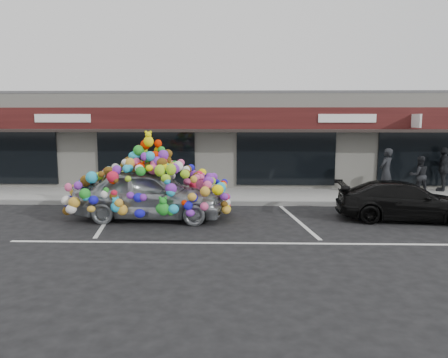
{
  "coord_description": "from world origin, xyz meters",
  "views": [
    {
      "loc": [
        0.87,
        -13.18,
        3.24
      ],
      "look_at": [
        0.47,
        1.4,
        1.13
      ],
      "focal_mm": 35.0,
      "sensor_mm": 36.0,
      "label": 1
    }
  ],
  "objects_px": {
    "pedestrian_a": "(386,171)",
    "pedestrian_c": "(443,169)",
    "black_sedan": "(404,201)",
    "pedestrian_b": "(419,175)",
    "toy_car": "(150,188)"
  },
  "relations": [
    {
      "from": "pedestrian_a",
      "to": "pedestrian_b",
      "type": "height_order",
      "value": "pedestrian_a"
    },
    {
      "from": "black_sedan",
      "to": "pedestrian_a",
      "type": "relative_size",
      "value": 2.27
    },
    {
      "from": "pedestrian_a",
      "to": "pedestrian_b",
      "type": "relative_size",
      "value": 1.2
    },
    {
      "from": "black_sedan",
      "to": "pedestrian_a",
      "type": "xyz_separation_m",
      "value": [
        0.66,
        3.71,
        0.46
      ]
    },
    {
      "from": "toy_car",
      "to": "pedestrian_b",
      "type": "distance_m",
      "value": 10.67
    },
    {
      "from": "toy_car",
      "to": "pedestrian_c",
      "type": "distance_m",
      "value": 12.24
    },
    {
      "from": "pedestrian_b",
      "to": "pedestrian_c",
      "type": "bearing_deg",
      "value": -146.98
    },
    {
      "from": "black_sedan",
      "to": "pedestrian_b",
      "type": "height_order",
      "value": "pedestrian_b"
    },
    {
      "from": "pedestrian_a",
      "to": "pedestrian_b",
      "type": "xyz_separation_m",
      "value": [
        1.31,
        0.02,
        -0.15
      ]
    },
    {
      "from": "black_sedan",
      "to": "pedestrian_c",
      "type": "height_order",
      "value": "pedestrian_c"
    },
    {
      "from": "pedestrian_b",
      "to": "pedestrian_a",
      "type": "bearing_deg",
      "value": 1.03
    },
    {
      "from": "black_sedan",
      "to": "pedestrian_c",
      "type": "distance_m",
      "value": 5.68
    },
    {
      "from": "black_sedan",
      "to": "toy_car",
      "type": "bearing_deg",
      "value": 95.42
    },
    {
      "from": "toy_car",
      "to": "pedestrian_a",
      "type": "bearing_deg",
      "value": -63.86
    },
    {
      "from": "pedestrian_a",
      "to": "pedestrian_c",
      "type": "xyz_separation_m",
      "value": [
        2.65,
        0.88,
        -0.01
      ]
    }
  ]
}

